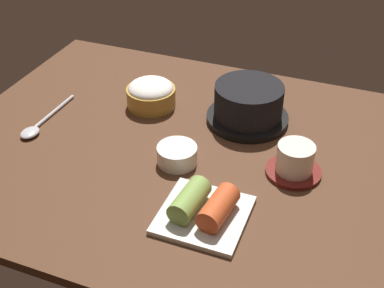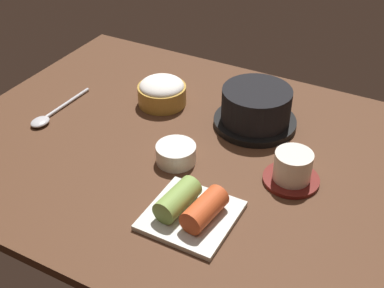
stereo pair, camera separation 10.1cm
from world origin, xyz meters
The scene contains 7 objects.
dining_table centered at (0.00, 0.00, 1.00)cm, with size 100.00×76.00×2.00cm, color #4C2D1C.
stone_pot centered at (8.74, 14.60, 6.32)cm, with size 18.12×18.12×8.77cm.
rice_bowl centered at (-13.84, 12.76, 5.22)cm, with size 11.27×11.27×6.49cm.
tea_cup_with_saucer centered at (22.19, -0.49, 4.95)cm, with size 10.76×10.76×6.44cm.
banchan_cup_center centered at (0.38, -4.97, 3.98)cm, with size 7.98×7.98×3.70cm.
kimchi_plate centered at (10.24, -17.68, 4.08)cm, with size 14.88×14.88×5.30cm.
spoon centered at (-32.94, -4.85, 2.61)cm, with size 3.60×19.25×1.35cm.
Camera 2 is at (40.70, -73.98, 64.21)cm, focal length 47.57 mm.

